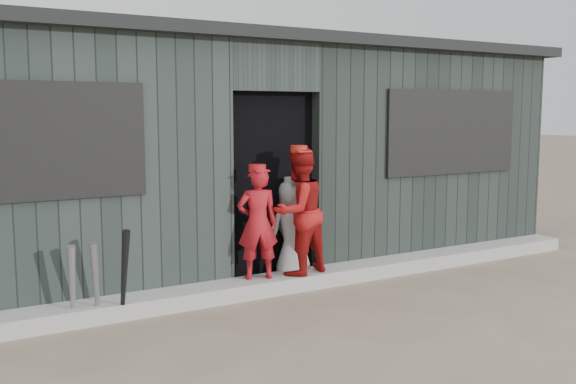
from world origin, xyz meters
TOP-DOWN VIEW (x-y plane):
  - ground at (0.00, 0.00)m, footprint 80.00×80.00m
  - curb at (0.00, 1.82)m, footprint 8.00×0.36m
  - bat_left at (-2.13, 1.73)m, footprint 0.10×0.21m
  - bat_mid at (-1.94, 1.68)m, footprint 0.14×0.25m
  - bat_right at (-1.73, 1.59)m, footprint 0.07×0.29m
  - player_red_left at (-0.32, 1.85)m, footprint 0.46×0.37m
  - player_red_right at (0.13, 1.81)m, footprint 0.72×0.62m
  - player_grey_back at (0.18, 2.03)m, footprint 0.55×0.37m
  - dugout at (-0.00, 3.50)m, footprint 8.30×3.30m

SIDE VIEW (x-z plane):
  - ground at x=0.00m, z-range 0.00..0.00m
  - curb at x=0.00m, z-range 0.00..0.15m
  - bat_left at x=-2.13m, z-range 0.00..0.71m
  - bat_mid at x=-1.94m, z-range 0.00..0.73m
  - bat_right at x=-1.73m, z-range 0.00..0.83m
  - player_grey_back at x=0.18m, z-range 0.00..1.09m
  - player_red_left at x=-0.32m, z-range 0.15..1.26m
  - player_red_right at x=0.13m, z-range 0.15..1.44m
  - dugout at x=0.00m, z-range -0.02..2.60m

